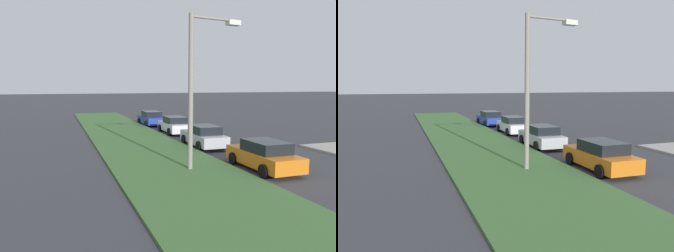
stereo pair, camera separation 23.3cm
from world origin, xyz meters
TOP-DOWN VIEW (x-y plane):
  - grass_median at (10.00, 7.32)m, footprint 60.00×6.00m
  - parked_car_orange at (5.81, 3.01)m, footprint 4.32×2.05m
  - parked_car_silver at (12.23, 3.25)m, footprint 4.34×2.10m
  - parked_car_white at (18.67, 2.99)m, footprint 4.35×2.11m
  - parked_car_blue at (24.67, 3.38)m, footprint 4.33×2.07m
  - streetlight at (6.77, 6.25)m, footprint 0.64×2.87m

SIDE VIEW (x-z plane):
  - grass_median at x=10.00m, z-range 0.00..0.12m
  - parked_car_orange at x=5.81m, z-range -0.02..1.45m
  - parked_car_silver at x=12.23m, z-range -0.02..1.45m
  - parked_car_white at x=18.67m, z-range -0.02..1.45m
  - parked_car_blue at x=24.67m, z-range -0.02..1.45m
  - streetlight at x=6.77m, z-range 0.64..8.14m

